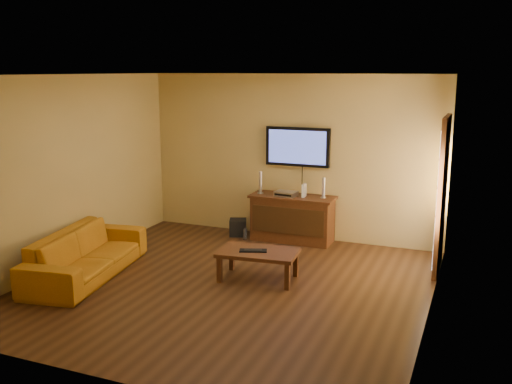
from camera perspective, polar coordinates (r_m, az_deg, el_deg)
The scene contains 14 objects.
ground_plane at distance 7.54m, azimuth -2.76°, elevation -9.36°, with size 5.00×5.00×0.00m, color #341E0E.
room_walls at distance 7.66m, azimuth -0.91°, elevation 4.08°, with size 5.00×5.00×5.00m.
french_door at distance 8.25m, azimuth 18.07°, elevation -0.44°, with size 0.07×1.02×2.22m.
media_console at distance 9.35m, azimuth 3.65°, elevation -2.63°, with size 1.38×0.53×0.76m.
television at distance 9.34m, azimuth 4.18°, elevation 4.53°, with size 1.08×0.08×0.64m.
coffee_table at distance 7.64m, azimuth 0.23°, elevation -6.27°, with size 1.10×0.72×0.40m.
sofa at distance 8.10m, azimuth -16.65°, elevation -5.22°, with size 2.13×0.62×0.83m, color #BA7314.
speaker_left at distance 9.39m, azimuth 0.44°, elevation 0.87°, with size 0.10×0.10×0.37m.
speaker_right at distance 9.13m, azimuth 6.77°, elevation 0.35°, with size 0.09×0.09×0.33m.
av_receiver at distance 9.24m, azimuth 3.02°, elevation -0.16°, with size 0.34×0.24×0.08m, color silver.
game_console at distance 9.18m, azimuth 4.83°, elevation 0.16°, with size 0.04×0.15×0.21m, color white.
subwoofer at distance 9.70m, azimuth -1.82°, elevation -3.55°, with size 0.28×0.28×0.28m, color black.
bottle at distance 9.48m, azimuth -1.10°, elevation -4.22°, with size 0.07×0.07×0.20m.
keyboard at distance 7.60m, azimuth -0.28°, elevation -5.87°, with size 0.39×0.25×0.02m.
Camera 1 is at (2.97, -6.35, 2.76)m, focal length 40.00 mm.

